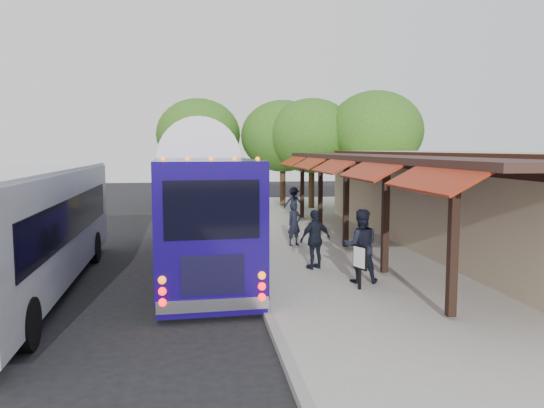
{
  "coord_description": "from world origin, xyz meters",
  "views": [
    {
      "loc": [
        -1.43,
        -14.18,
        3.73
      ],
      "look_at": [
        1.11,
        3.96,
        1.8
      ],
      "focal_mm": 35.0,
      "sensor_mm": 36.0,
      "label": 1
    }
  ],
  "objects_px": {
    "ped_a": "(294,224)",
    "sign_board": "(360,260)",
    "city_bus": "(21,225)",
    "coach_bus": "(198,204)",
    "ped_c": "(315,239)",
    "ped_b": "(361,246)",
    "ped_d": "(294,203)"
  },
  "relations": [
    {
      "from": "city_bus",
      "to": "ped_d",
      "type": "height_order",
      "value": "city_bus"
    },
    {
      "from": "ped_a",
      "to": "ped_b",
      "type": "relative_size",
      "value": 0.82
    },
    {
      "from": "ped_b",
      "to": "ped_c",
      "type": "relative_size",
      "value": 1.11
    },
    {
      "from": "coach_bus",
      "to": "ped_c",
      "type": "xyz_separation_m",
      "value": [
        3.45,
        -1.57,
        -0.95
      ]
    },
    {
      "from": "ped_c",
      "to": "ped_b",
      "type": "bearing_deg",
      "value": 94.2
    },
    {
      "from": "ped_d",
      "to": "ped_b",
      "type": "bearing_deg",
      "value": 90.09
    },
    {
      "from": "city_bus",
      "to": "ped_d",
      "type": "distance_m",
      "value": 15.48
    },
    {
      "from": "coach_bus",
      "to": "ped_c",
      "type": "bearing_deg",
      "value": -27.46
    },
    {
      "from": "coach_bus",
      "to": "city_bus",
      "type": "xyz_separation_m",
      "value": [
        -4.47,
        -2.65,
        -0.22
      ]
    },
    {
      "from": "ped_a",
      "to": "ped_b",
      "type": "distance_m",
      "value": 5.62
    },
    {
      "from": "ped_c",
      "to": "ped_d",
      "type": "height_order",
      "value": "ped_c"
    },
    {
      "from": "coach_bus",
      "to": "ped_c",
      "type": "height_order",
      "value": "coach_bus"
    },
    {
      "from": "ped_a",
      "to": "sign_board",
      "type": "xyz_separation_m",
      "value": [
        0.53,
        -6.3,
        -0.03
      ]
    },
    {
      "from": "sign_board",
      "to": "city_bus",
      "type": "bearing_deg",
      "value": 148.61
    },
    {
      "from": "coach_bus",
      "to": "ped_a",
      "type": "height_order",
      "value": "coach_bus"
    },
    {
      "from": "ped_a",
      "to": "ped_d",
      "type": "relative_size",
      "value": 1.0
    },
    {
      "from": "city_bus",
      "to": "ped_c",
      "type": "bearing_deg",
      "value": 5.94
    },
    {
      "from": "ped_a",
      "to": "city_bus",
      "type": "bearing_deg",
      "value": -177.4
    },
    {
      "from": "coach_bus",
      "to": "city_bus",
      "type": "distance_m",
      "value": 5.2
    },
    {
      "from": "coach_bus",
      "to": "ped_c",
      "type": "distance_m",
      "value": 3.91
    },
    {
      "from": "ped_b",
      "to": "ped_c",
      "type": "xyz_separation_m",
      "value": [
        -0.85,
        1.73,
        -0.1
      ]
    },
    {
      "from": "city_bus",
      "to": "ped_a",
      "type": "bearing_deg",
      "value": 29.77
    },
    {
      "from": "coach_bus",
      "to": "ped_b",
      "type": "xyz_separation_m",
      "value": [
        4.3,
        -3.3,
        -0.85
      ]
    },
    {
      "from": "city_bus",
      "to": "ped_a",
      "type": "height_order",
      "value": "city_bus"
    },
    {
      "from": "ped_b",
      "to": "sign_board",
      "type": "distance_m",
      "value": 0.8
    },
    {
      "from": "ped_a",
      "to": "ped_b",
      "type": "height_order",
      "value": "ped_b"
    },
    {
      "from": "ped_c",
      "to": "sign_board",
      "type": "relative_size",
      "value": 1.55
    },
    {
      "from": "city_bus",
      "to": "sign_board",
      "type": "bearing_deg",
      "value": -11.03
    },
    {
      "from": "coach_bus",
      "to": "ped_d",
      "type": "xyz_separation_m",
      "value": [
        4.85,
        9.69,
        -1.04
      ]
    },
    {
      "from": "city_bus",
      "to": "ped_b",
      "type": "bearing_deg",
      "value": -6.07
    },
    {
      "from": "coach_bus",
      "to": "city_bus",
      "type": "height_order",
      "value": "coach_bus"
    },
    {
      "from": "ped_a",
      "to": "sign_board",
      "type": "distance_m",
      "value": 6.32
    }
  ]
}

